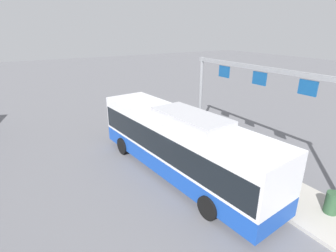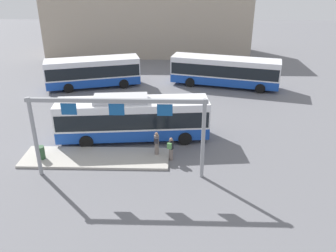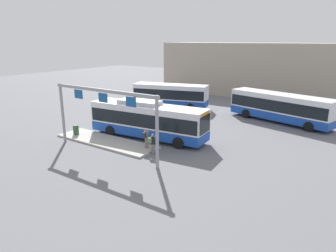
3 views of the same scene
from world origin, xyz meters
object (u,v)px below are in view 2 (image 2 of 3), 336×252
Objects in this scene: bus_background_left at (93,71)px; bus_background_right at (225,70)px; trash_bin at (41,153)px; person_waiting_near at (157,143)px; bus_main at (133,117)px; person_boarding at (171,148)px.

bus_background_right is at bearing -13.00° from bus_background_left.
trash_bin is (-0.21, -15.42, -1.17)m from bus_background_left.
person_waiting_near is (7.55, -14.63, -0.73)m from bus_background_left.
bus_main reaches higher than trash_bin.
bus_main is 6.80× the size of person_waiting_near.
bus_background_left is 11.10× the size of trash_bin.
trash_bin is (-8.75, -0.33, -0.28)m from person_boarding.
bus_background_right is (8.31, 12.71, -0.03)m from bus_main.
trash_bin is at bearing -106.56° from bus_background_left.
bus_main reaches higher than person_boarding.
person_boarding is at bearing -76.28° from bus_background_left.
person_waiting_near is 7.82m from trash_bin.
person_boarding is at bearing -112.19° from person_waiting_near.
bus_background_left reaches higher than person_waiting_near.
person_boarding is at bearing 2.13° from trash_bin.
bus_main reaches higher than bus_background_right.
bus_background_left reaches higher than person_boarding.
person_waiting_near is (-0.99, 0.46, 0.16)m from person_boarding.
bus_main is 3.31m from person_waiting_near.
trash_bin is at bearing -116.91° from bus_background_right.
person_boarding reaches higher than trash_bin.
trash_bin is (-14.17, -16.10, -1.17)m from bus_background_right.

